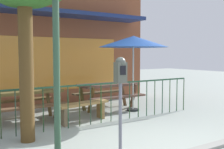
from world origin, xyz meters
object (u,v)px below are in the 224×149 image
Objects in this scene: patio_bench at (83,107)px; patio_umbrella at (133,42)px; parking_meter_near at (120,80)px; picnic_table_right at (108,89)px; picnic_table_left at (24,97)px.

patio_umbrella is at bearing 12.12° from patio_bench.
parking_meter_near is (-2.29, -2.69, -0.77)m from patio_umbrella.
patio_bench is at bearing -167.88° from patio_umbrella.
picnic_table_right is at bearing 61.24° from parking_meter_near.
patio_bench is (1.20, -0.85, -0.26)m from picnic_table_left.
patio_umbrella is (0.48, -0.61, 1.40)m from picnic_table_right.
picnic_table_right is at bearing 36.52° from patio_bench.
picnic_table_right is at bearing 3.45° from picnic_table_left.
patio_bench is 2.50m from parking_meter_near.
parking_meter_near is at bearing -76.71° from picnic_table_left.
picnic_table_right reaches higher than patio_bench.
patio_umbrella reaches higher than parking_meter_near.
picnic_table_right is 1.60m from patio_umbrella.
patio_bench is (-1.35, -1.00, -0.26)m from picnic_table_right.
parking_meter_near is (-1.81, -3.29, 0.63)m from picnic_table_right.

